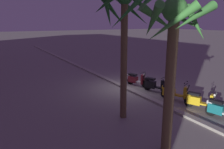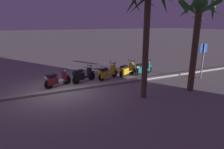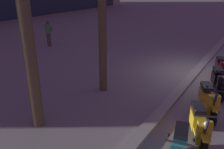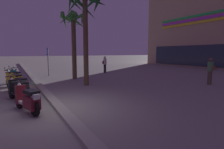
{
  "view_description": "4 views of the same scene",
  "coord_description": "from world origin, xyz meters",
  "px_view_note": "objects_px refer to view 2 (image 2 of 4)",
  "views": [
    {
      "loc": [
        -11.59,
        7.98,
        4.36
      ],
      "look_at": [
        -0.62,
        1.54,
        1.26
      ],
      "focal_mm": 34.58,
      "sensor_mm": 36.0,
      "label": 1
    },
    {
      "loc": [
        1.62,
        10.43,
        3.76
      ],
      "look_at": [
        -2.17,
        2.22,
        1.27
      ],
      "focal_mm": 30.26,
      "sensor_mm": 36.0,
      "label": 2
    },
    {
      "loc": [
        -10.63,
        -2.1,
        3.96
      ],
      "look_at": [
        -4.65,
        1.76,
        1.15
      ],
      "focal_mm": 37.72,
      "sensor_mm": 36.0,
      "label": 3
    },
    {
      "loc": [
        6.65,
        -1.28,
        2.04
      ],
      "look_at": [
        -0.51,
        2.77,
        1.02
      ],
      "focal_mm": 28.81,
      "sensor_mm": 36.0,
      "label": 4
    }
  ],
  "objects_px": {
    "scooter_yellow_tail_end": "(127,70)",
    "palm_tree_near_sign": "(198,21)",
    "scooter_teal_last_in_row": "(143,69)",
    "scooter_black_mid_rear": "(82,75)",
    "scooter_yellow_second_in_line": "(107,73)",
    "crossing_sign": "(203,57)",
    "scooter_maroon_lead_nearest": "(56,80)",
    "palm_tree_far_corner": "(148,8)"
  },
  "relations": [
    {
      "from": "scooter_teal_last_in_row",
      "to": "palm_tree_far_corner",
      "type": "xyz_separation_m",
      "value": [
        2.45,
        3.78,
        3.96
      ]
    },
    {
      "from": "scooter_teal_last_in_row",
      "to": "crossing_sign",
      "type": "bearing_deg",
      "value": 141.14
    },
    {
      "from": "scooter_yellow_tail_end",
      "to": "palm_tree_near_sign",
      "type": "height_order",
      "value": "palm_tree_near_sign"
    },
    {
      "from": "scooter_maroon_lead_nearest",
      "to": "crossing_sign",
      "type": "bearing_deg",
      "value": 166.1
    },
    {
      "from": "scooter_yellow_second_in_line",
      "to": "palm_tree_near_sign",
      "type": "height_order",
      "value": "palm_tree_near_sign"
    },
    {
      "from": "scooter_teal_last_in_row",
      "to": "palm_tree_far_corner",
      "type": "relative_size",
      "value": 0.3
    },
    {
      "from": "scooter_yellow_tail_end",
      "to": "palm_tree_near_sign",
      "type": "xyz_separation_m",
      "value": [
        -1.9,
        4.12,
        3.39
      ]
    },
    {
      "from": "scooter_maroon_lead_nearest",
      "to": "scooter_yellow_second_in_line",
      "type": "bearing_deg",
      "value": -177.06
    },
    {
      "from": "scooter_yellow_second_in_line",
      "to": "scooter_maroon_lead_nearest",
      "type": "xyz_separation_m",
      "value": [
        3.41,
        0.17,
        0.0
      ]
    },
    {
      "from": "scooter_yellow_second_in_line",
      "to": "palm_tree_near_sign",
      "type": "xyz_separation_m",
      "value": [
        -3.52,
        4.0,
        3.39
      ]
    },
    {
      "from": "scooter_teal_last_in_row",
      "to": "scooter_yellow_tail_end",
      "type": "distance_m",
      "value": 1.31
    },
    {
      "from": "scooter_black_mid_rear",
      "to": "crossing_sign",
      "type": "bearing_deg",
      "value": 161.95
    },
    {
      "from": "crossing_sign",
      "to": "palm_tree_near_sign",
      "type": "distance_m",
      "value": 3.75
    },
    {
      "from": "palm_tree_far_corner",
      "to": "scooter_maroon_lead_nearest",
      "type": "bearing_deg",
      "value": -42.82
    },
    {
      "from": "palm_tree_near_sign",
      "to": "crossing_sign",
      "type": "bearing_deg",
      "value": -149.71
    },
    {
      "from": "palm_tree_far_corner",
      "to": "crossing_sign",
      "type": "bearing_deg",
      "value": -167.35
    },
    {
      "from": "scooter_black_mid_rear",
      "to": "crossing_sign",
      "type": "distance_m",
      "value": 8.25
    },
    {
      "from": "scooter_maroon_lead_nearest",
      "to": "palm_tree_near_sign",
      "type": "xyz_separation_m",
      "value": [
        -6.93,
        3.83,
        3.39
      ]
    },
    {
      "from": "scooter_teal_last_in_row",
      "to": "palm_tree_near_sign",
      "type": "bearing_deg",
      "value": 98.49
    },
    {
      "from": "scooter_yellow_second_in_line",
      "to": "scooter_black_mid_rear",
      "type": "relative_size",
      "value": 1.02
    },
    {
      "from": "scooter_yellow_tail_end",
      "to": "palm_tree_far_corner",
      "type": "bearing_deg",
      "value": 73.63
    },
    {
      "from": "palm_tree_far_corner",
      "to": "scooter_black_mid_rear",
      "type": "bearing_deg",
      "value": -59.91
    },
    {
      "from": "scooter_yellow_tail_end",
      "to": "scooter_black_mid_rear",
      "type": "height_order",
      "value": "scooter_yellow_tail_end"
    },
    {
      "from": "scooter_maroon_lead_nearest",
      "to": "scooter_black_mid_rear",
      "type": "bearing_deg",
      "value": -173.49
    },
    {
      "from": "scooter_yellow_second_in_line",
      "to": "crossing_sign",
      "type": "xyz_separation_m",
      "value": [
        -6.06,
        2.52,
        1.06
      ]
    },
    {
      "from": "scooter_yellow_tail_end",
      "to": "scooter_maroon_lead_nearest",
      "type": "xyz_separation_m",
      "value": [
        5.02,
        0.3,
        -0.0
      ]
    },
    {
      "from": "scooter_yellow_tail_end",
      "to": "scooter_maroon_lead_nearest",
      "type": "height_order",
      "value": "scooter_yellow_tail_end"
    },
    {
      "from": "scooter_teal_last_in_row",
      "to": "scooter_black_mid_rear",
      "type": "bearing_deg",
      "value": -0.1
    },
    {
      "from": "scooter_maroon_lead_nearest",
      "to": "crossing_sign",
      "type": "height_order",
      "value": "crossing_sign"
    },
    {
      "from": "scooter_yellow_second_in_line",
      "to": "crossing_sign",
      "type": "height_order",
      "value": "crossing_sign"
    },
    {
      "from": "scooter_black_mid_rear",
      "to": "palm_tree_near_sign",
      "type": "relative_size",
      "value": 0.33
    },
    {
      "from": "scooter_yellow_second_in_line",
      "to": "scooter_black_mid_rear",
      "type": "height_order",
      "value": "scooter_yellow_second_in_line"
    },
    {
      "from": "scooter_yellow_tail_end",
      "to": "scooter_black_mid_rear",
      "type": "relative_size",
      "value": 0.98
    },
    {
      "from": "scooter_teal_last_in_row",
      "to": "scooter_maroon_lead_nearest",
      "type": "relative_size",
      "value": 1.02
    },
    {
      "from": "scooter_teal_last_in_row",
      "to": "scooter_maroon_lead_nearest",
      "type": "bearing_deg",
      "value": 1.67
    },
    {
      "from": "scooter_teal_last_in_row",
      "to": "scooter_yellow_second_in_line",
      "type": "relative_size",
      "value": 0.98
    },
    {
      "from": "scooter_teal_last_in_row",
      "to": "palm_tree_near_sign",
      "type": "xyz_separation_m",
      "value": [
        -0.6,
        4.01,
        3.38
      ]
    },
    {
      "from": "crossing_sign",
      "to": "palm_tree_near_sign",
      "type": "xyz_separation_m",
      "value": [
        2.54,
        1.48,
        2.33
      ]
    },
    {
      "from": "scooter_yellow_tail_end",
      "to": "scooter_yellow_second_in_line",
      "type": "bearing_deg",
      "value": 4.35
    },
    {
      "from": "scooter_teal_last_in_row",
      "to": "scooter_maroon_lead_nearest",
      "type": "xyz_separation_m",
      "value": [
        6.33,
        0.18,
        -0.01
      ]
    },
    {
      "from": "scooter_maroon_lead_nearest",
      "to": "crossing_sign",
      "type": "distance_m",
      "value": 9.81
    },
    {
      "from": "scooter_teal_last_in_row",
      "to": "scooter_maroon_lead_nearest",
      "type": "height_order",
      "value": "scooter_teal_last_in_row"
    }
  ]
}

